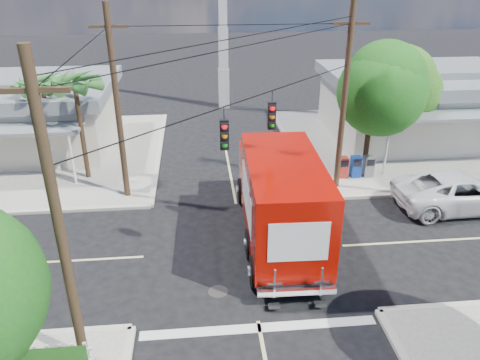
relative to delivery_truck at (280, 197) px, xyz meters
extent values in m
plane|color=black|center=(-1.48, -0.80, -1.95)|extent=(120.00, 120.00, 0.00)
cube|color=gray|center=(9.52, 10.20, -1.88)|extent=(14.00, 14.00, 0.14)
cube|color=beige|center=(2.52, 10.20, -1.88)|extent=(0.25, 14.00, 0.14)
cube|color=beige|center=(9.52, 3.20, -1.88)|extent=(14.00, 0.25, 0.14)
cube|color=gray|center=(-12.48, 10.20, -1.88)|extent=(14.00, 14.00, 0.14)
cube|color=beige|center=(-5.48, 10.20, -1.88)|extent=(0.25, 14.00, 0.14)
cube|color=beige|center=(-1.48, 9.20, -1.95)|extent=(0.12, 12.00, 0.01)
cube|color=silver|center=(-1.48, -5.10, -1.95)|extent=(7.50, 0.40, 0.01)
cube|color=beige|center=(11.02, 11.20, -0.11)|extent=(11.00, 8.00, 3.40)
cube|color=gray|center=(11.02, 11.20, 1.94)|extent=(11.80, 8.80, 0.70)
cube|color=gray|center=(11.02, 11.20, 2.44)|extent=(6.05, 4.40, 0.50)
cube|color=gray|center=(11.02, 6.30, 1.09)|extent=(9.90, 1.80, 0.15)
cylinder|color=silver|center=(6.62, 5.50, -0.36)|extent=(0.12, 0.12, 2.90)
cube|color=beige|center=(-13.48, 11.70, -0.21)|extent=(10.00, 8.00, 3.20)
cube|color=gray|center=(-13.48, 11.70, 1.74)|extent=(10.80, 8.80, 0.70)
cube|color=gray|center=(-13.48, 11.70, 2.24)|extent=(5.50, 4.40, 0.50)
cylinder|color=silver|center=(-9.48, 6.00, -0.46)|extent=(0.12, 0.12, 2.70)
cube|color=silver|center=(-0.98, 19.20, -0.45)|extent=(0.80, 0.80, 3.00)
cube|color=silver|center=(-0.98, 19.20, 2.55)|extent=(0.70, 0.70, 3.00)
cube|color=silver|center=(-0.98, 19.20, 5.55)|extent=(0.60, 0.60, 3.00)
cylinder|color=#422D1C|center=(5.72, 6.00, 0.24)|extent=(0.28, 0.28, 4.10)
sphere|color=#1C541D|center=(5.72, 6.00, 2.80)|extent=(4.10, 4.10, 4.10)
sphere|color=#1C541D|center=(5.32, 6.20, 3.05)|extent=(3.33, 3.33, 3.33)
sphere|color=#1C541D|center=(6.07, 5.70, 2.67)|extent=(3.58, 3.58, 3.58)
cylinder|color=#422D1C|center=(8.32, 8.20, -0.02)|extent=(0.28, 0.28, 3.58)
sphere|color=#245C12|center=(8.32, 8.20, 2.22)|extent=(3.58, 3.58, 3.58)
sphere|color=#245C12|center=(7.92, 8.40, 2.45)|extent=(2.91, 2.91, 2.91)
sphere|color=#245C12|center=(8.67, 7.90, 2.11)|extent=(3.14, 3.14, 3.14)
cylinder|color=#422D1C|center=(-8.98, 6.70, 0.69)|extent=(0.24, 0.24, 5.00)
cone|color=#316F2B|center=(-8.08, 6.70, 3.29)|extent=(0.50, 2.06, 0.98)
cone|color=#316F2B|center=(-8.42, 7.40, 3.29)|extent=(1.92, 1.68, 0.98)
cone|color=#316F2B|center=(-9.18, 7.58, 3.29)|extent=(2.12, 0.95, 0.98)
cone|color=#316F2B|center=(-9.79, 7.09, 3.29)|extent=(1.34, 2.07, 0.98)
cone|color=#316F2B|center=(-9.79, 6.31, 3.29)|extent=(1.34, 2.07, 0.98)
cone|color=#316F2B|center=(-9.18, 5.82, 3.29)|extent=(2.12, 0.95, 0.98)
cone|color=#316F2B|center=(-8.42, 6.00, 3.29)|extent=(1.92, 1.68, 0.98)
cylinder|color=#422D1C|center=(-10.98, 8.20, 0.49)|extent=(0.24, 0.24, 4.60)
cone|color=#316F2B|center=(-10.08, 8.20, 2.89)|extent=(0.50, 2.06, 0.98)
cone|color=#316F2B|center=(-10.42, 8.90, 2.89)|extent=(1.92, 1.68, 0.98)
cone|color=#316F2B|center=(-11.18, 9.08, 2.89)|extent=(2.12, 0.95, 0.98)
cone|color=#316F2B|center=(-11.79, 8.59, 2.89)|extent=(1.34, 2.07, 0.98)
cone|color=#316F2B|center=(-11.79, 7.81, 2.89)|extent=(1.34, 2.07, 0.98)
cone|color=#316F2B|center=(-11.18, 7.32, 2.89)|extent=(2.12, 0.95, 0.98)
cone|color=#316F2B|center=(-10.42, 7.50, 2.89)|extent=(1.92, 1.68, 0.98)
cylinder|color=#473321|center=(-6.68, -6.00, 2.55)|extent=(0.28, 0.28, 9.00)
cube|color=#473321|center=(-6.68, -6.00, 6.05)|extent=(1.60, 0.12, 0.12)
cylinder|color=#473321|center=(3.72, 4.40, 2.55)|extent=(0.28, 0.28, 9.00)
cube|color=#473321|center=(3.72, 4.40, 6.05)|extent=(1.60, 0.12, 0.12)
cylinder|color=#473321|center=(-6.68, 4.40, 2.55)|extent=(0.28, 0.28, 9.00)
cube|color=#473321|center=(-6.68, 4.40, 6.05)|extent=(1.60, 0.12, 0.12)
cylinder|color=black|center=(-1.48, -0.80, 4.25)|extent=(10.43, 10.43, 0.04)
cube|color=black|center=(-2.28, -1.60, 3.30)|extent=(0.30, 0.24, 1.05)
sphere|color=red|center=(-2.28, -1.74, 3.63)|extent=(0.20, 0.20, 0.20)
cube|color=black|center=(-0.38, 0.30, 3.30)|extent=(0.30, 0.24, 1.05)
sphere|color=red|center=(-0.38, 0.16, 3.63)|extent=(0.20, 0.20, 0.20)
cube|color=silver|center=(-6.48, -6.40, -1.31)|extent=(0.09, 0.06, 1.00)
cube|color=#B02920|center=(4.32, 5.40, -1.26)|extent=(0.50, 0.50, 1.10)
cube|color=#0E3596|center=(5.02, 5.40, -1.26)|extent=(0.50, 0.50, 1.10)
cube|color=slate|center=(5.72, 5.40, -1.26)|extent=(0.50, 0.50, 1.10)
cube|color=black|center=(0.00, 0.17, -1.35)|extent=(2.75, 8.62, 0.27)
cube|color=#AB0C03|center=(0.10, 3.52, -0.47)|extent=(2.68, 1.94, 2.41)
cube|color=black|center=(0.12, 4.29, -0.03)|extent=(2.31, 0.34, 1.04)
cube|color=silver|center=(0.12, 4.51, -1.24)|extent=(2.53, 0.20, 0.38)
cube|color=#AB0C03|center=(-0.02, -0.81, 0.30)|extent=(2.91, 6.44, 3.18)
cube|color=white|center=(1.37, -0.85, 0.46)|extent=(0.13, 3.95, 1.43)
cube|color=white|center=(-1.41, -0.78, 0.46)|extent=(0.13, 3.95, 1.43)
cube|color=white|center=(-0.11, -4.02, 0.46)|extent=(1.97, 0.08, 1.43)
cube|color=silver|center=(-0.11, -4.16, -1.35)|extent=(2.64, 0.35, 0.20)
cube|color=silver|center=(-0.88, -4.28, -0.91)|extent=(0.50, 0.08, 1.10)
cube|color=silver|center=(0.65, -4.32, -0.91)|extent=(0.50, 0.08, 1.10)
cylinder|color=black|center=(-1.17, 3.39, -1.35)|extent=(0.38, 1.22, 1.21)
cylinder|color=black|center=(1.35, 3.32, -1.35)|extent=(0.38, 1.22, 1.21)
cylinder|color=black|center=(-1.34, -2.97, -1.35)|extent=(0.38, 1.22, 1.21)
cylinder|color=black|center=(1.18, -3.04, -1.35)|extent=(0.38, 1.22, 1.21)
imported|color=silver|center=(8.84, 1.81, -1.10)|extent=(6.18, 2.98, 1.70)
camera|label=1|loc=(-3.18, -16.31, 8.64)|focal=35.00mm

